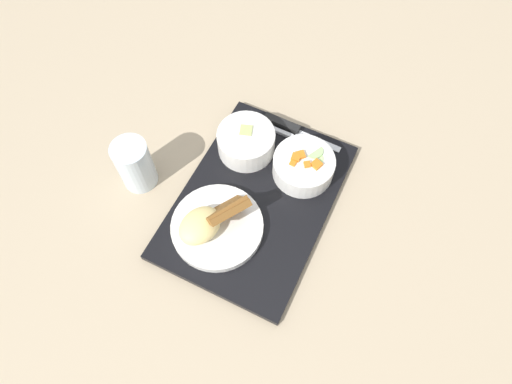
% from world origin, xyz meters
% --- Properties ---
extents(ground_plane, '(4.00, 4.00, 0.00)m').
position_xyz_m(ground_plane, '(0.00, 0.00, 0.00)').
color(ground_plane, tan).
extents(serving_tray, '(0.45, 0.34, 0.02)m').
position_xyz_m(serving_tray, '(0.00, 0.00, 0.01)').
color(serving_tray, black).
rests_on(serving_tray, ground_plane).
extents(bowl_salad, '(0.13, 0.13, 0.06)m').
position_xyz_m(bowl_salad, '(-0.11, 0.05, 0.04)').
color(bowl_salad, white).
rests_on(bowl_salad, serving_tray).
extents(bowl_soup, '(0.12, 0.12, 0.06)m').
position_xyz_m(bowl_soup, '(-0.09, -0.08, 0.05)').
color(bowl_soup, white).
rests_on(bowl_soup, serving_tray).
extents(plate_main, '(0.18, 0.18, 0.08)m').
position_xyz_m(plate_main, '(0.10, -0.03, 0.04)').
color(plate_main, white).
rests_on(plate_main, serving_tray).
extents(knife, '(0.03, 0.18, 0.02)m').
position_xyz_m(knife, '(-0.19, -0.04, 0.02)').
color(knife, silver).
rests_on(knife, serving_tray).
extents(spoon, '(0.04, 0.14, 0.01)m').
position_xyz_m(spoon, '(-0.17, -0.01, 0.02)').
color(spoon, silver).
rests_on(spoon, serving_tray).
extents(glass_water, '(0.07, 0.07, 0.12)m').
position_xyz_m(glass_water, '(0.09, -0.24, 0.05)').
color(glass_water, silver).
rests_on(glass_water, ground_plane).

